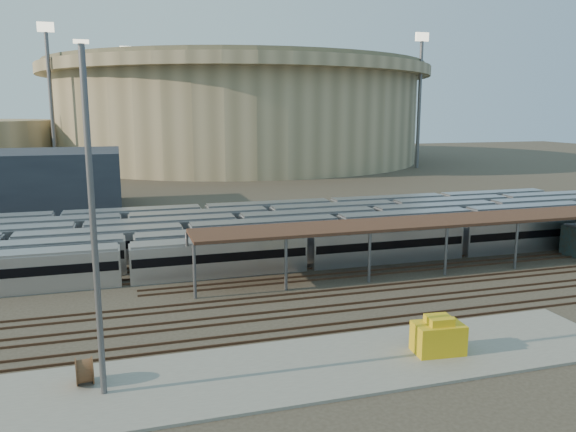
# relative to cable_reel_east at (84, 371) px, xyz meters

# --- Properties ---
(ground) EXTENTS (420.00, 420.00, 0.00)m
(ground) POSITION_rel_cable_reel_east_xyz_m (16.65, 13.35, -1.05)
(ground) COLOR #383026
(ground) RESTS_ON ground
(apron) EXTENTS (50.00, 9.00, 0.20)m
(apron) POSITION_rel_cable_reel_east_xyz_m (11.65, -1.65, -0.95)
(apron) COLOR gray
(apron) RESTS_ON ground
(subway_trains) EXTENTS (124.45, 23.90, 3.60)m
(subway_trains) POSITION_rel_cable_reel_east_xyz_m (17.49, 31.85, 0.75)
(subway_trains) COLOR #B6B6BB
(subway_trains) RESTS_ON ground
(inspection_shed) EXTENTS (60.30, 6.00, 5.30)m
(inspection_shed) POSITION_rel_cable_reel_east_xyz_m (38.65, 17.35, 3.93)
(inspection_shed) COLOR #58575C
(inspection_shed) RESTS_ON ground
(empty_tracks) EXTENTS (170.00, 9.62, 0.18)m
(empty_tracks) POSITION_rel_cable_reel_east_xyz_m (16.65, 8.35, -0.96)
(empty_tracks) COLOR #4C3323
(empty_tracks) RESTS_ON ground
(stadium) EXTENTS (124.00, 124.00, 32.50)m
(stadium) POSITION_rel_cable_reel_east_xyz_m (41.65, 153.35, 15.42)
(stadium) COLOR tan
(stadium) RESTS_ON ground
(floodlight_0) EXTENTS (4.00, 1.00, 38.40)m
(floodlight_0) POSITION_rel_cable_reel_east_xyz_m (-13.35, 123.35, 19.59)
(floodlight_0) COLOR #58575C
(floodlight_0) RESTS_ON ground
(floodlight_2) EXTENTS (4.00, 1.00, 38.40)m
(floodlight_2) POSITION_rel_cable_reel_east_xyz_m (86.65, 113.35, 19.59)
(floodlight_2) COLOR #58575C
(floodlight_2) RESTS_ON ground
(floodlight_3) EXTENTS (4.00, 1.00, 38.40)m
(floodlight_3) POSITION_rel_cable_reel_east_xyz_m (6.65, 173.35, 19.59)
(floodlight_3) COLOR #58575C
(floodlight_3) RESTS_ON ground
(cable_reel_east) EXTENTS (1.12, 1.80, 1.71)m
(cable_reel_east) POSITION_rel_cable_reel_east_xyz_m (0.00, 0.00, 0.00)
(cable_reel_east) COLOR brown
(cable_reel_east) RESTS_ON apron
(yard_light_pole) EXTENTS (0.81, 0.36, 20.25)m
(yard_light_pole) POSITION_rel_cable_reel_east_xyz_m (1.13, -1.52, 9.35)
(yard_light_pole) COLOR #58575C
(yard_light_pole) RESTS_ON apron
(yellow_equipment) EXTENTS (3.53, 2.38, 2.10)m
(yellow_equipment) POSITION_rel_cable_reel_east_xyz_m (23.25, -2.18, 0.20)
(yellow_equipment) COLOR gold
(yellow_equipment) RESTS_ON apron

